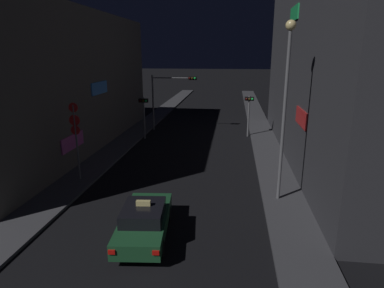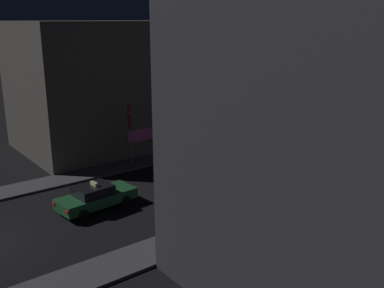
{
  "view_description": "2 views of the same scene",
  "coord_description": "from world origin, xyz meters",
  "px_view_note": "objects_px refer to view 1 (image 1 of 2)",
  "views": [
    {
      "loc": [
        3.07,
        -4.8,
        7.22
      ],
      "look_at": [
        0.53,
        15.48,
        1.54
      ],
      "focal_mm": 30.79,
      "sensor_mm": 36.0,
      "label": 1
    },
    {
      "loc": [
        21.1,
        -3.07,
        10.35
      ],
      "look_at": [
        0.01,
        13.36,
        2.73
      ],
      "focal_mm": 41.12,
      "sensor_mm": 36.0,
      "label": 2
    }
  ],
  "objects_px": {
    "traffic_light_left_kerb": "(144,109)",
    "taxi": "(144,220)",
    "traffic_light_overhead": "(170,91)",
    "sign_pole_left": "(76,134)",
    "traffic_light_right_kerb": "(249,108)",
    "street_lamp_near_block": "(286,90)"
  },
  "relations": [
    {
      "from": "taxi",
      "to": "traffic_light_overhead",
      "type": "relative_size",
      "value": 0.88
    },
    {
      "from": "traffic_light_left_kerb",
      "to": "street_lamp_near_block",
      "type": "distance_m",
      "value": 15.34
    },
    {
      "from": "traffic_light_overhead",
      "to": "traffic_light_left_kerb",
      "type": "xyz_separation_m",
      "value": [
        -1.61,
        -3.38,
        -1.22
      ]
    },
    {
      "from": "sign_pole_left",
      "to": "street_lamp_near_block",
      "type": "bearing_deg",
      "value": -6.49
    },
    {
      "from": "traffic_light_left_kerb",
      "to": "sign_pole_left",
      "type": "relative_size",
      "value": 0.8
    },
    {
      "from": "taxi",
      "to": "traffic_light_left_kerb",
      "type": "xyz_separation_m",
      "value": [
        -4.15,
        15.43,
        1.84
      ]
    },
    {
      "from": "taxi",
      "to": "traffic_light_overhead",
      "type": "height_order",
      "value": "traffic_light_overhead"
    },
    {
      "from": "traffic_light_overhead",
      "to": "traffic_light_right_kerb",
      "type": "height_order",
      "value": "traffic_light_overhead"
    },
    {
      "from": "traffic_light_left_kerb",
      "to": "street_lamp_near_block",
      "type": "relative_size",
      "value": 0.42
    },
    {
      "from": "traffic_light_overhead",
      "to": "traffic_light_right_kerb",
      "type": "distance_m",
      "value": 7.54
    },
    {
      "from": "sign_pole_left",
      "to": "street_lamp_near_block",
      "type": "height_order",
      "value": "street_lamp_near_block"
    },
    {
      "from": "traffic_light_overhead",
      "to": "sign_pole_left",
      "type": "distance_m",
      "value": 13.74
    },
    {
      "from": "taxi",
      "to": "street_lamp_near_block",
      "type": "bearing_deg",
      "value": 35.54
    },
    {
      "from": "traffic_light_left_kerb",
      "to": "taxi",
      "type": "bearing_deg",
      "value": -74.94
    },
    {
      "from": "traffic_light_overhead",
      "to": "street_lamp_near_block",
      "type": "distance_m",
      "value": 16.97
    },
    {
      "from": "traffic_light_left_kerb",
      "to": "sign_pole_left",
      "type": "bearing_deg",
      "value": -96.54
    },
    {
      "from": "taxi",
      "to": "sign_pole_left",
      "type": "relative_size",
      "value": 1.03
    },
    {
      "from": "traffic_light_right_kerb",
      "to": "sign_pole_left",
      "type": "height_order",
      "value": "sign_pole_left"
    },
    {
      "from": "traffic_light_left_kerb",
      "to": "sign_pole_left",
      "type": "xyz_separation_m",
      "value": [
        -1.15,
        -10.05,
        0.27
      ]
    },
    {
      "from": "taxi",
      "to": "sign_pole_left",
      "type": "distance_m",
      "value": 7.85
    },
    {
      "from": "taxi",
      "to": "traffic_light_right_kerb",
      "type": "bearing_deg",
      "value": 74.64
    },
    {
      "from": "traffic_light_overhead",
      "to": "traffic_light_right_kerb",
      "type": "bearing_deg",
      "value": -11.45
    }
  ]
}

